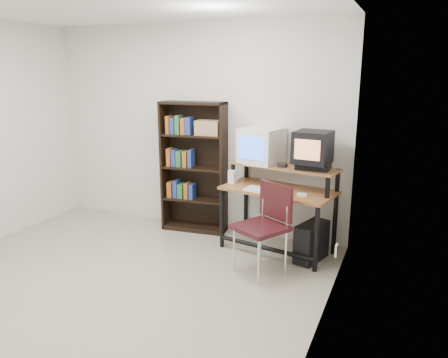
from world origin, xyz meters
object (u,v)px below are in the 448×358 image
at_px(pc_tower, 311,242).
at_px(bookshelf, 194,165).
at_px(crt_monitor, 261,146).
at_px(school_chair, 266,219).
at_px(computer_desk, 279,192).
at_px(crt_tv, 313,147).

xyz_separation_m(pc_tower, bookshelf, (-1.60, 0.36, 0.64)).
bearing_deg(pc_tower, bookshelf, -175.93).
height_order(crt_monitor, school_chair, crt_monitor).
height_order(pc_tower, bookshelf, bookshelf).
relative_size(pc_tower, bookshelf, 0.27).
xyz_separation_m(computer_desk, school_chair, (0.04, -0.59, -0.12)).
xyz_separation_m(computer_desk, crt_monitor, (-0.28, 0.18, 0.48)).
xyz_separation_m(crt_tv, school_chair, (-0.31, -0.61, -0.65)).
distance_m(computer_desk, school_chair, 0.60).
distance_m(crt_tv, school_chair, 0.95).
bearing_deg(crt_monitor, computer_desk, -19.98).
bearing_deg(crt_tv, crt_monitor, 172.39).
distance_m(crt_monitor, pc_tower, 1.23).
distance_m(school_chair, bookshelf, 1.50).
bearing_deg(bookshelf, crt_monitor, -9.14).
bearing_deg(crt_tv, school_chair, -110.70).
relative_size(crt_monitor, school_chair, 0.56).
xyz_separation_m(crt_monitor, crt_tv, (0.63, -0.15, 0.05)).
bearing_deg(school_chair, crt_monitor, 141.75).
bearing_deg(crt_monitor, pc_tower, -11.33).
relative_size(pc_tower, school_chair, 0.49).
height_order(crt_tv, school_chair, crt_tv).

